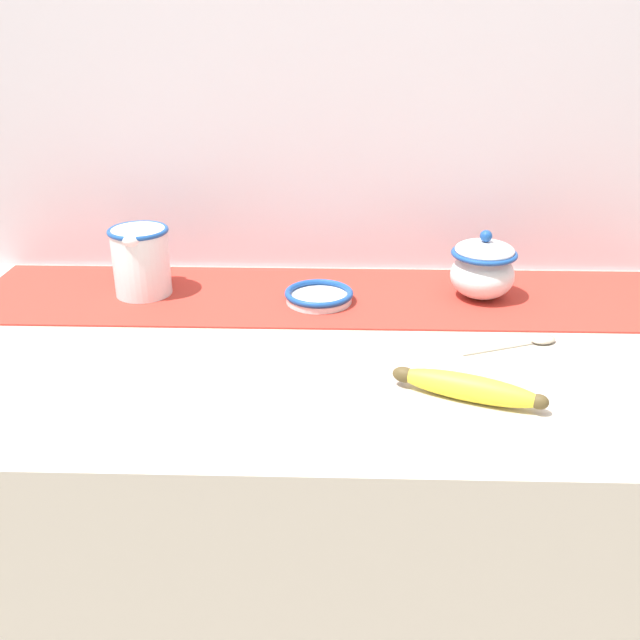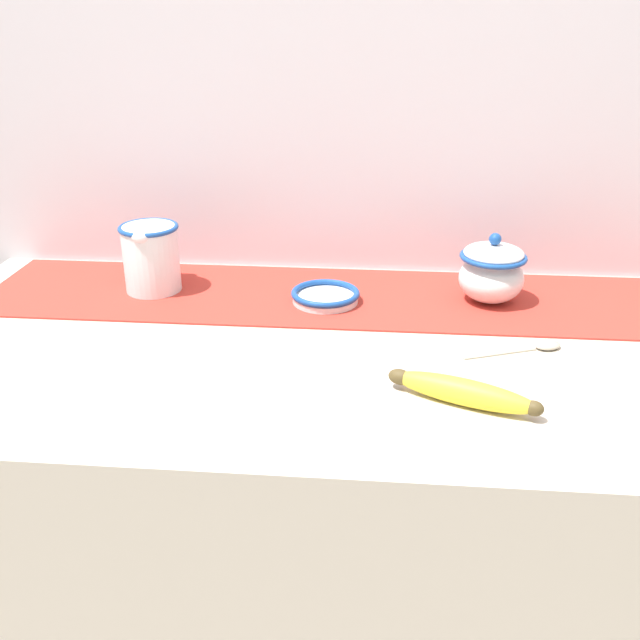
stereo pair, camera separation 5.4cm
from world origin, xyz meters
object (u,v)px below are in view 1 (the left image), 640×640
(small_dish, at_px, (319,296))
(banana, at_px, (468,387))
(sugar_bowl, at_px, (483,268))
(cream_pitcher, at_px, (141,259))
(spoon, at_px, (538,340))

(small_dish, xyz_separation_m, banana, (0.20, -0.31, 0.00))
(small_dish, bearing_deg, banana, -57.44)
(sugar_bowl, height_order, small_dish, sugar_bowl)
(cream_pitcher, bearing_deg, small_dish, -5.63)
(small_dish, height_order, banana, banana)
(cream_pitcher, bearing_deg, spoon, -15.37)
(small_dish, distance_m, spoon, 0.36)
(sugar_bowl, height_order, spoon, sugar_bowl)
(small_dish, height_order, spoon, small_dish)
(cream_pitcher, relative_size, sugar_bowl, 1.02)
(cream_pitcher, bearing_deg, banana, -34.22)
(banana, bearing_deg, spoon, 51.97)
(sugar_bowl, distance_m, banana, 0.35)
(cream_pitcher, height_order, small_dish, cream_pitcher)
(sugar_bowl, xyz_separation_m, banana, (-0.07, -0.34, -0.04))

